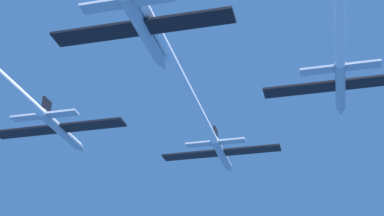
# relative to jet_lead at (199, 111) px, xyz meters

# --- Properties ---
(jet_lead) EXTENTS (20.87, 63.68, 3.46)m
(jet_lead) POSITION_rel_jet_lead_xyz_m (0.00, 0.00, 0.00)
(jet_lead) COLOR #B2BAC6
(jet_right_wing) EXTENTS (20.87, 64.78, 3.46)m
(jet_right_wing) POSITION_rel_jet_lead_xyz_m (20.56, -21.11, -0.04)
(jet_right_wing) COLOR #B2BAC6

